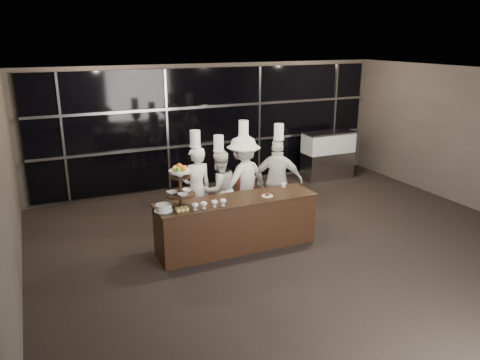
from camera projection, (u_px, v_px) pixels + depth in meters
name	position (u px, v px, depth m)	size (l,w,h in m)	color
room	(333.00, 181.00, 7.10)	(10.00, 10.00, 10.00)	black
window_wall	(215.00, 126.00, 11.40)	(8.60, 0.10, 2.80)	black
buffet_counter	(237.00, 223.00, 8.20)	(2.84, 0.74, 0.92)	black
display_stand	(180.00, 183.00, 7.55)	(0.48, 0.48, 0.74)	black
compotes	(209.00, 203.00, 7.62)	(0.60, 0.11, 0.12)	silver
layer_cake	(163.00, 208.00, 7.49)	(0.30, 0.30, 0.11)	white
pastry_squares	(182.00, 209.00, 7.51)	(0.20, 0.13, 0.05)	#D6CB68
small_plate	(267.00, 195.00, 8.19)	(0.20, 0.20, 0.05)	white
chef_cup	(284.00, 185.00, 8.69)	(0.08, 0.08, 0.07)	white
display_case	(328.00, 153.00, 12.24)	(1.35, 0.59, 1.24)	#A5A5AA
chef_a	(197.00, 188.00, 8.80)	(0.66, 0.49, 1.97)	white
chef_b	(219.00, 189.00, 9.02)	(0.83, 0.70, 1.84)	silver
chef_c	(243.00, 179.00, 9.27)	(1.29, 0.97, 2.07)	white
chef_d	(278.00, 180.00, 9.33)	(1.06, 0.85, 1.99)	white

